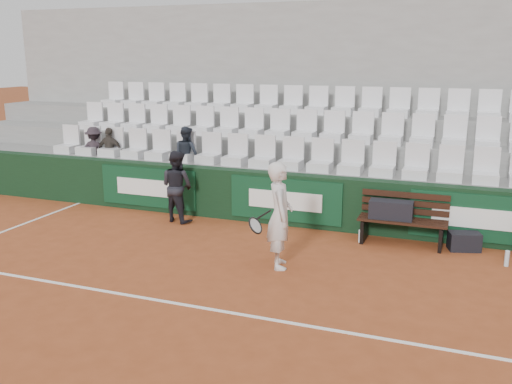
# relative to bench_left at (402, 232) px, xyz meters

# --- Properties ---
(ground) EXTENTS (80.00, 80.00, 0.00)m
(ground) POSITION_rel_bench_left_xyz_m (-2.02, -3.53, -0.23)
(ground) COLOR #954421
(ground) RESTS_ON ground
(court_baseline) EXTENTS (18.00, 0.06, 0.01)m
(court_baseline) POSITION_rel_bench_left_xyz_m (-2.02, -3.53, -0.22)
(court_baseline) COLOR white
(court_baseline) RESTS_ON ground
(back_barrier) EXTENTS (18.00, 0.34, 1.00)m
(back_barrier) POSITION_rel_bench_left_xyz_m (-1.95, 0.46, 0.28)
(back_barrier) COLOR black
(back_barrier) RESTS_ON ground
(grandstand_tier_front) EXTENTS (18.00, 0.95, 1.00)m
(grandstand_tier_front) POSITION_rel_bench_left_xyz_m (-2.02, 1.09, 0.28)
(grandstand_tier_front) COLOR gray
(grandstand_tier_front) RESTS_ON ground
(grandstand_tier_mid) EXTENTS (18.00, 0.95, 1.45)m
(grandstand_tier_mid) POSITION_rel_bench_left_xyz_m (-2.02, 2.04, 0.50)
(grandstand_tier_mid) COLOR gray
(grandstand_tier_mid) RESTS_ON ground
(grandstand_tier_back) EXTENTS (18.00, 0.95, 1.90)m
(grandstand_tier_back) POSITION_rel_bench_left_xyz_m (-2.02, 2.99, 0.72)
(grandstand_tier_back) COLOR gray
(grandstand_tier_back) RESTS_ON ground
(grandstand_rear_wall) EXTENTS (18.00, 0.30, 4.40)m
(grandstand_rear_wall) POSITION_rel_bench_left_xyz_m (-2.02, 3.62, 1.98)
(grandstand_rear_wall) COLOR #969693
(grandstand_rear_wall) RESTS_ON ground
(seat_row_front) EXTENTS (11.90, 0.44, 0.63)m
(seat_row_front) POSITION_rel_bench_left_xyz_m (-2.02, 0.92, 1.09)
(seat_row_front) COLOR silver
(seat_row_front) RESTS_ON grandstand_tier_front
(seat_row_mid) EXTENTS (11.90, 0.44, 0.63)m
(seat_row_mid) POSITION_rel_bench_left_xyz_m (-2.02, 1.87, 1.54)
(seat_row_mid) COLOR silver
(seat_row_mid) RESTS_ON grandstand_tier_mid
(seat_row_back) EXTENTS (11.90, 0.44, 0.63)m
(seat_row_back) POSITION_rel_bench_left_xyz_m (-2.02, 2.82, 1.99)
(seat_row_back) COLOR silver
(seat_row_back) RESTS_ON grandstand_tier_back
(bench_left) EXTENTS (1.50, 0.56, 0.45)m
(bench_left) POSITION_rel_bench_left_xyz_m (0.00, 0.00, 0.00)
(bench_left) COLOR black
(bench_left) RESTS_ON ground
(sports_bag_left) EXTENTS (0.74, 0.34, 0.31)m
(sports_bag_left) POSITION_rel_bench_left_xyz_m (-0.20, -0.01, 0.38)
(sports_bag_left) COLOR black
(sports_bag_left) RESTS_ON bench_left
(sports_bag_ground) EXTENTS (0.57, 0.44, 0.31)m
(sports_bag_ground) POSITION_rel_bench_left_xyz_m (1.02, 0.08, -0.07)
(sports_bag_ground) COLOR black
(sports_bag_ground) RESTS_ON ground
(water_bottle_near) EXTENTS (0.06, 0.06, 0.23)m
(water_bottle_near) POSITION_rel_bench_left_xyz_m (-0.69, -0.15, -0.11)
(water_bottle_near) COLOR silver
(water_bottle_near) RESTS_ON ground
(water_bottle_far) EXTENTS (0.07, 0.07, 0.25)m
(water_bottle_far) POSITION_rel_bench_left_xyz_m (1.66, -0.48, -0.10)
(water_bottle_far) COLOR silver
(water_bottle_far) RESTS_ON ground
(tennis_player) EXTENTS (0.79, 0.71, 1.66)m
(tennis_player) POSITION_rel_bench_left_xyz_m (-1.65, -1.75, 0.60)
(tennis_player) COLOR silver
(tennis_player) RESTS_ON ground
(ball_kid) EXTENTS (0.80, 0.69, 1.41)m
(ball_kid) POSITION_rel_bench_left_xyz_m (-4.32, -0.10, 0.48)
(ball_kid) COLOR black
(ball_kid) RESTS_ON ground
(spectator_a) EXTENTS (0.78, 0.60, 1.07)m
(spectator_a) POSITION_rel_bench_left_xyz_m (-7.00, 0.97, 1.31)
(spectator_a) COLOR #282026
(spectator_a) RESTS_ON grandstand_tier_front
(spectator_b) EXTENTS (0.66, 0.34, 1.08)m
(spectator_b) POSITION_rel_bench_left_xyz_m (-6.58, 0.97, 1.31)
(spectator_b) COLOR #38322C
(spectator_b) RESTS_ON grandstand_tier_front
(spectator_c) EXTENTS (0.70, 0.63, 1.19)m
(spectator_c) POSITION_rel_bench_left_xyz_m (-4.65, 0.97, 1.37)
(spectator_c) COLOR #1F242E
(spectator_c) RESTS_ON grandstand_tier_front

